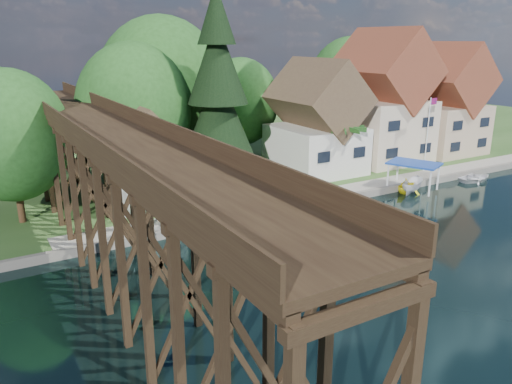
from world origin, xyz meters
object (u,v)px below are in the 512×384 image
Objects in this scene: flagpole at (429,126)px; boat_white_b at (476,177)px; palm_tree at (345,130)px; trestle_bridge at (108,182)px; boat_canopy at (413,180)px; shed at (143,164)px; tugboat at (319,204)px; conifer at (218,96)px; house_center at (382,105)px; boat_white_a at (332,207)px; boat_yellow at (407,185)px; house_left at (316,125)px; house_right at (443,106)px.

boat_white_b is at bearing -55.23° from flagpole.
boat_white_b is at bearing -25.57° from palm_tree.
trestle_bridge reaches higher than boat_white_b.
boat_canopy reaches higher than boat_white_b.
shed is 14.22m from tugboat.
tugboat is at bearing -58.32° from conifer.
conifer is at bearing 73.35° from boat_white_b.
boat_white_a is (-14.42, -10.05, -6.03)m from house_center.
conifer reaches higher than boat_canopy.
flagpole reaches higher than boat_white_b.
tugboat reaches higher than boat_yellow.
house_center is 9.53m from palm_tree.
house_center is 12.10m from boat_yellow.
boat_yellow is at bearing 158.89° from boat_canopy.
house_left reaches higher than trestle_bridge.
boat_canopy is at bearing -26.45° from conifer.
house_center is 1.77× the size of shed.
boat_yellow is (3.62, -8.74, -4.40)m from house_left.
house_left is 18.01m from house_right.
flagpole is at bearing -10.72° from palm_tree.
boat_white_b is (-5.62, -9.37, -5.39)m from house_right.
house_center is 1.91× the size of flagpole.
house_left is 1.51× the size of flagpole.
house_right is 36.08m from shed.
house_center reaches higher than shed.
flagpole is (-8.35, -5.42, -0.81)m from house_right.
house_left reaches higher than boat_white_b.
house_center reaches higher than boat_white_a.
conifer is at bearing 39.01° from trestle_bridge.
house_left is 3.73m from palm_tree.
boat_white_b is (17.81, 0.18, -0.00)m from boat_white_a.
conifer is 12.16m from tugboat.
trestle_bridge is 8.69× the size of boat_canopy.
boat_white_b is (23.61, -8.08, -8.27)m from conifer.
house_right reaches higher than shed.
house_center reaches higher than trestle_bridge.
boat_white_a is at bearing -32.63° from shed.
boat_white_b is at bearing -108.57° from boat_yellow.
boat_white_b is (35.38, 1.46, -4.96)m from trestle_bridge.
boat_canopy is at bearing -18.56° from shed.
boat_white_b is at bearing -120.94° from house_right.
conifer is 21.60m from flagpole.
boat_white_a is 1.34× the size of boat_yellow.
boat_yellow is (21.62, -7.24, -3.08)m from shed.
house_left reaches higher than boat_white_a.
house_left is 3.10× the size of tugboat.
shed reaches higher than flagpole.
trestle_bridge is at bearing -170.60° from flagpole.
conifer is 4.77× the size of tugboat.
tugboat is 10.54m from boat_canopy.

